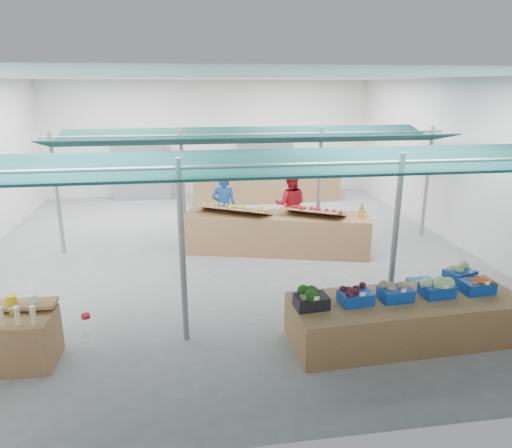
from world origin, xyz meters
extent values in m
plane|color=slate|center=(0.00, 0.00, 0.00)|extent=(13.00, 13.00, 0.00)
plane|color=silver|center=(0.00, 0.00, 4.20)|extent=(13.00, 13.00, 0.00)
plane|color=silver|center=(0.00, 6.50, 2.10)|extent=(12.00, 0.00, 12.00)
plane|color=silver|center=(6.00, 0.00, 2.10)|extent=(0.00, 13.00, 13.00)
cylinder|color=gray|center=(-4.00, 0.50, 1.50)|extent=(0.10, 0.10, 3.00)
cylinder|color=gray|center=(-1.00, -4.00, 1.50)|extent=(0.10, 0.10, 3.00)
cylinder|color=gray|center=(-1.00, 0.50, 1.50)|extent=(0.10, 0.10, 3.00)
cylinder|color=gray|center=(2.50, -4.00, 1.50)|extent=(0.10, 0.10, 3.00)
cylinder|color=gray|center=(2.50, 0.50, 1.50)|extent=(0.10, 0.10, 3.00)
cylinder|color=gray|center=(5.50, 0.50, 1.50)|extent=(0.10, 0.10, 3.00)
cylinder|color=gray|center=(0.75, -4.00, 2.85)|extent=(10.00, 0.06, 0.06)
cylinder|color=gray|center=(0.75, 0.50, 2.85)|extent=(10.00, 0.06, 0.06)
cube|color=black|center=(0.75, -4.65, 2.78)|extent=(9.50, 1.28, 0.30)
cube|color=black|center=(0.75, -3.35, 2.78)|extent=(9.50, 1.28, 0.30)
cube|color=black|center=(0.75, -0.15, 2.78)|extent=(9.50, 1.28, 0.30)
cube|color=black|center=(0.75, 1.15, 2.78)|extent=(9.50, 1.28, 0.30)
cube|color=#B23F33|center=(-2.50, 6.00, 1.00)|extent=(2.00, 0.50, 2.00)
cube|color=#B23F33|center=(2.00, 6.00, 1.00)|extent=(2.00, 0.50, 2.00)
cube|color=brown|center=(2.54, -4.52, 0.36)|extent=(3.79, 1.40, 0.73)
cube|color=brown|center=(1.25, -0.15, 0.48)|extent=(4.64, 2.21, 0.97)
cube|color=brown|center=(1.90, 5.07, 0.47)|extent=(5.20, 1.12, 0.93)
cube|color=#0E3D9B|center=(3.33, -3.56, 0.29)|extent=(0.48, 0.35, 0.57)
imported|color=#194DA4|center=(0.05, 0.95, 0.90)|extent=(0.75, 0.59, 1.81)
imported|color=#B31622|center=(1.85, 0.95, 0.90)|extent=(1.03, 0.89, 1.81)
cube|color=black|center=(0.93, -4.59, 0.83)|extent=(0.53, 0.39, 0.20)
cube|color=white|center=(0.95, -4.81, 0.99)|extent=(0.08, 0.02, 0.06)
cube|color=#0E3D9B|center=(1.66, -4.56, 0.83)|extent=(0.53, 0.39, 0.20)
cube|color=white|center=(1.68, -4.78, 0.99)|extent=(0.08, 0.02, 0.06)
cube|color=#0E3D9B|center=(2.33, -4.53, 0.83)|extent=(0.53, 0.39, 0.20)
cube|color=white|center=(2.35, -4.75, 0.99)|extent=(0.08, 0.02, 0.06)
cube|color=#0E3D9B|center=(3.06, -4.50, 0.83)|extent=(0.53, 0.39, 0.20)
cube|color=white|center=(3.08, -4.72, 0.99)|extent=(0.08, 0.02, 0.06)
cube|color=#0E3D9B|center=(3.79, -4.47, 0.83)|extent=(0.53, 0.39, 0.20)
cube|color=white|center=(3.80, -4.69, 0.99)|extent=(0.08, 0.02, 0.06)
sphere|color=brown|center=(0.78, -4.72, 0.97)|extent=(0.09, 0.09, 0.09)
sphere|color=brown|center=(0.73, -4.74, 1.01)|extent=(0.06, 0.06, 0.06)
cylinder|color=red|center=(-2.27, -5.09, 1.10)|extent=(0.12, 0.12, 0.05)
cube|color=white|center=(-2.27, -5.15, 0.88)|extent=(0.10, 0.01, 0.07)
cube|color=#997247|center=(0.18, 0.02, 1.09)|extent=(1.99, 1.54, 0.26)
cube|color=#997247|center=(2.10, -0.49, 1.09)|extent=(1.64, 1.34, 0.26)
cylinder|color=#8C6019|center=(3.20, -0.78, 1.08)|extent=(0.14, 0.14, 0.22)
cone|color=#26661E|center=(3.20, -0.78, 1.27)|extent=(0.12, 0.12, 0.18)
cube|color=#0E3D9B|center=(3.77, -4.01, 0.83)|extent=(0.58, 0.49, 0.20)
cube|color=white|center=(3.83, -4.21, 0.99)|extent=(0.08, 0.03, 0.06)
camera|label=1|loc=(-0.85, -10.75, 4.02)|focal=32.00mm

